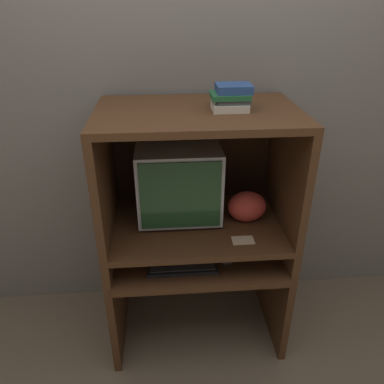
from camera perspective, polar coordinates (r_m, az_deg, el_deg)
ground_plane at (r=2.44m, az=1.41°, el=-24.89°), size 12.00×12.00×0.00m
wall_back at (r=2.27m, az=-0.05°, el=11.41°), size 6.00×0.06×2.60m
desk_base at (r=2.34m, az=0.81°, el=-13.54°), size 1.01×0.67×0.62m
desk_monitor_shelf at (r=2.15m, az=0.77°, el=-5.52°), size 1.01×0.65×0.17m
hutch_upper at (r=1.97m, az=0.76°, el=6.57°), size 1.01×0.65×0.65m
crt_monitor at (r=2.10m, az=-2.04°, el=1.78°), size 0.46×0.39×0.43m
keyboard at (r=2.08m, az=-1.48°, el=-11.04°), size 0.38×0.16×0.03m
mouse at (r=2.11m, az=5.31°, el=-10.57°), size 0.07×0.05×0.03m
snack_bag at (r=2.13m, az=8.37°, el=-2.20°), size 0.22×0.16×0.18m
book_stack at (r=1.85m, az=6.05°, el=14.16°), size 0.19×0.15×0.12m
paper_card at (r=2.00m, az=7.77°, el=-7.30°), size 0.12×0.08×0.00m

